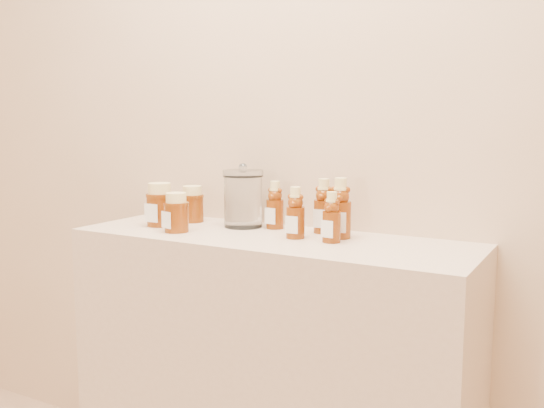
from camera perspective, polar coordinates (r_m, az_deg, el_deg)
The scene contains 11 objects.
wall_back at distance 1.92m, azimuth 2.83°, elevation 11.28°, with size 3.50×0.02×2.70m, color tan.
display_table at distance 1.91m, azimuth -0.17°, elevation -16.46°, with size 1.20×0.40×0.90m, color tan.
bear_bottle_back_left at distance 1.88m, azimuth 0.28°, elevation 0.21°, with size 0.06×0.06×0.17m, color #5E2407, non-canonical shape.
bear_bottle_back_mid at distance 1.82m, azimuth 4.89°, elevation 0.15°, with size 0.06×0.06×0.18m, color #5E2407, non-canonical shape.
bear_bottle_back_right at distance 1.74m, azimuth 6.45°, elevation -0.02°, with size 0.07×0.07×0.20m, color #5E2407, non-canonical shape.
bear_bottle_front_left at distance 1.73m, azimuth 2.22°, elevation -0.50°, with size 0.06×0.06×0.17m, color #5E2407, non-canonical shape.
bear_bottle_front_right at distance 1.68m, azimuth 5.64°, elevation -0.93°, with size 0.05×0.05×0.16m, color #5E2407, non-canonical shape.
honey_jar_left at distance 1.97m, azimuth -10.51°, elevation -0.05°, with size 0.09×0.09×0.14m, color #5E2407, non-canonical shape.
honey_jar_back at distance 2.03m, azimuth -7.50°, elevation 0.01°, with size 0.08×0.08×0.12m, color #5E2407, non-canonical shape.
honey_jar_front at distance 1.85m, azimuth -8.99°, elevation -0.79°, with size 0.08×0.08×0.12m, color #5E2407, non-canonical shape.
glass_canister at distance 1.91m, azimuth -2.73°, elevation 0.74°, with size 0.13×0.13×0.20m, color white, non-canonical shape.
Camera 1 is at (0.86, 0.04, 1.23)m, focal length 40.00 mm.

